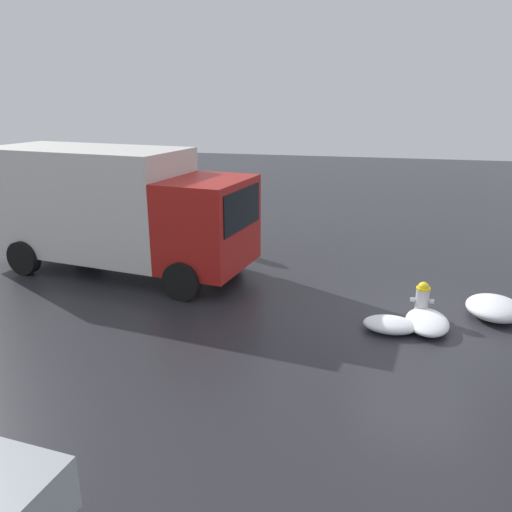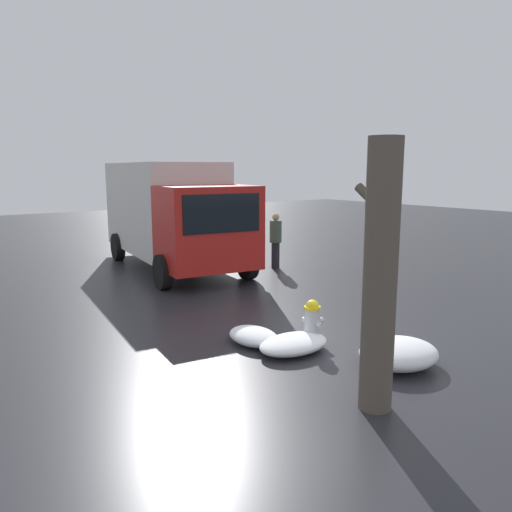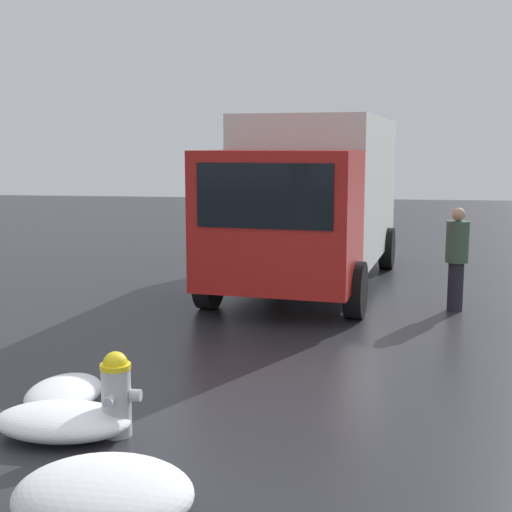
{
  "view_description": "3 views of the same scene",
  "coord_description": "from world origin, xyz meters",
  "views": [
    {
      "loc": [
        1.06,
        10.2,
        4.45
      ],
      "look_at": [
        3.64,
        -0.26,
        1.01
      ],
      "focal_mm": 35.0,
      "sensor_mm": 36.0,
      "label": 1
    },
    {
      "loc": [
        -6.11,
        5.77,
        3.04
      ],
      "look_at": [
        3.26,
        -1.21,
        0.99
      ],
      "focal_mm": 35.0,
      "sensor_mm": 36.0,
      "label": 2
    },
    {
      "loc": [
        -6.08,
        -2.22,
        2.69
      ],
      "look_at": [
        4.46,
        -0.65,
        1.02
      ],
      "focal_mm": 50.0,
      "sensor_mm": 36.0,
      "label": 3
    }
  ],
  "objects": [
    {
      "name": "snow_pile_by_hydrant",
      "position": [
        0.64,
        0.8,
        0.14
      ],
      "size": [
        1.05,
        0.74,
        0.28
      ],
      "color": "white",
      "rests_on": "ground_plane"
    },
    {
      "name": "snow_pile_curbside",
      "position": [
        -1.51,
        -0.43,
        0.2
      ],
      "size": [
        1.14,
        1.32,
        0.41
      ],
      "color": "white",
      "rests_on": "ground_plane"
    },
    {
      "name": "pedestrian",
      "position": [
        5.69,
        -3.77,
        0.92
      ],
      "size": [
        0.37,
        0.37,
        1.69
      ],
      "rotation": [
        0.0,
        0.0,
        2.23
      ],
      "color": "#23232D",
      "rests_on": "ground_plane"
    },
    {
      "name": "delivery_truck",
      "position": [
        7.73,
        -1.31,
        1.74
      ],
      "size": [
        7.27,
        3.45,
        3.21
      ],
      "rotation": [
        0.0,
        0.0,
        1.44
      ],
      "color": "red",
      "rests_on": "ground_plane"
    },
    {
      "name": "ground_plane",
      "position": [
        0.0,
        0.0,
        0.0
      ],
      "size": [
        60.0,
        60.0,
        0.0
      ],
      "primitive_type": "plane",
      "color": "#28282D"
    },
    {
      "name": "snow_pile_by_tree",
      "position": [
        -0.09,
        0.5,
        0.14
      ],
      "size": [
        0.84,
        1.3,
        0.28
      ],
      "color": "white",
      "rests_on": "ground_plane"
    },
    {
      "name": "fire_hydrant",
      "position": [
        0.0,
        -0.0,
        0.41
      ],
      "size": [
        0.47,
        0.38,
        0.81
      ],
      "rotation": [
        0.0,
        0.0,
        4.72
      ],
      "color": "#B7B7BC",
      "rests_on": "ground_plane"
    }
  ]
}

